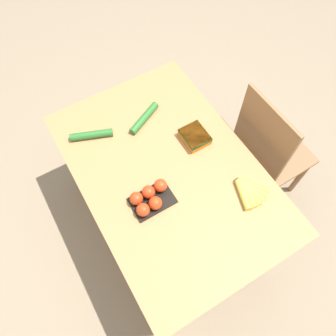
# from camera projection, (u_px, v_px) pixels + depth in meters

# --- Properties ---
(ground_plane) EXTENTS (12.00, 12.00, 0.00)m
(ground_plane) POSITION_uv_depth(u_px,v_px,m) (168.00, 219.00, 2.34)
(ground_plane) COLOR gray
(dining_table) EXTENTS (1.32, 0.88, 0.73)m
(dining_table) POSITION_uv_depth(u_px,v_px,m) (168.00, 179.00, 1.78)
(dining_table) COLOR #B27F4C
(dining_table) RESTS_ON ground_plane
(chair) EXTENTS (0.42, 0.41, 0.99)m
(chair) POSITION_uv_depth(u_px,v_px,m) (267.00, 152.00, 2.02)
(chair) COLOR #8E6642
(chair) RESTS_ON ground_plane
(banana_bunch) EXTENTS (0.18, 0.17, 0.03)m
(banana_bunch) POSITION_uv_depth(u_px,v_px,m) (249.00, 191.00, 1.62)
(banana_bunch) COLOR brown
(banana_bunch) RESTS_ON dining_table
(tomato_pack) EXTENTS (0.15, 0.21, 0.08)m
(tomato_pack) POSITION_uv_depth(u_px,v_px,m) (149.00, 198.00, 1.58)
(tomato_pack) COLOR black
(tomato_pack) RESTS_ON dining_table
(carrot_bag) EXTENTS (0.15, 0.13, 0.05)m
(carrot_bag) POSITION_uv_depth(u_px,v_px,m) (195.00, 136.00, 1.76)
(carrot_bag) COLOR orange
(carrot_bag) RESTS_ON dining_table
(cucumber_near) EXTENTS (0.12, 0.23, 0.04)m
(cucumber_near) POSITION_uv_depth(u_px,v_px,m) (92.00, 135.00, 1.78)
(cucumber_near) COLOR #2D702D
(cucumber_near) RESTS_ON dining_table
(cucumber_far) EXTENTS (0.14, 0.22, 0.04)m
(cucumber_far) POSITION_uv_depth(u_px,v_px,m) (144.00, 118.00, 1.83)
(cucumber_far) COLOR #2D702D
(cucumber_far) RESTS_ON dining_table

